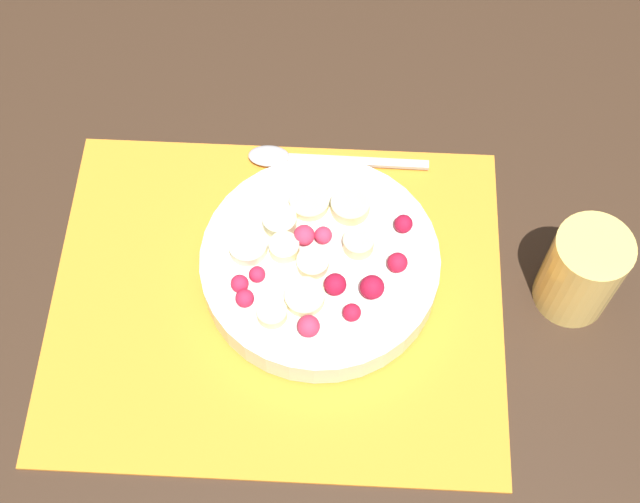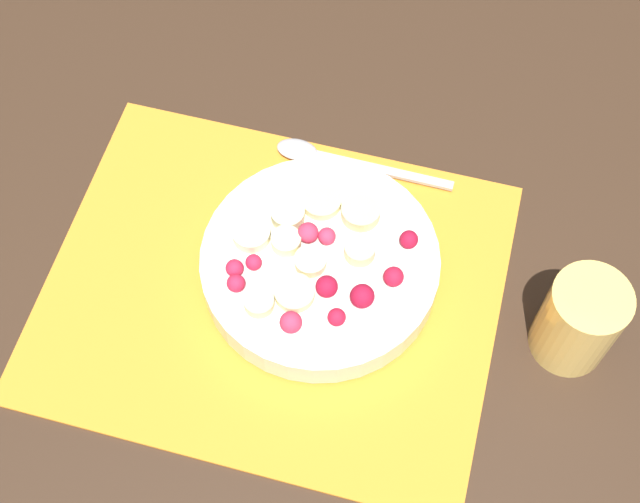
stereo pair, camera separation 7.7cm
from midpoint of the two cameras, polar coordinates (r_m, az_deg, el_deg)
The scene contains 5 objects.
ground_plane at distance 0.81m, azimuth -0.30°, elevation -2.76°, with size 3.00×3.00×0.00m, color #382619.
placemat at distance 0.80m, azimuth -0.30°, elevation -2.67°, with size 0.40×0.33×0.01m.
fruit_bowl at distance 0.79m, azimuth 2.75°, elevation -0.95°, with size 0.21×0.21×0.06m.
spoon at distance 0.87m, azimuth 3.19°, elevation 5.80°, with size 0.18×0.03×0.01m.
drinking_glass at distance 0.79m, azimuth 18.99°, elevation -4.49°, with size 0.07×0.07×0.09m.
Camera 2 is at (-0.13, 0.33, 0.73)m, focal length 50.00 mm.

